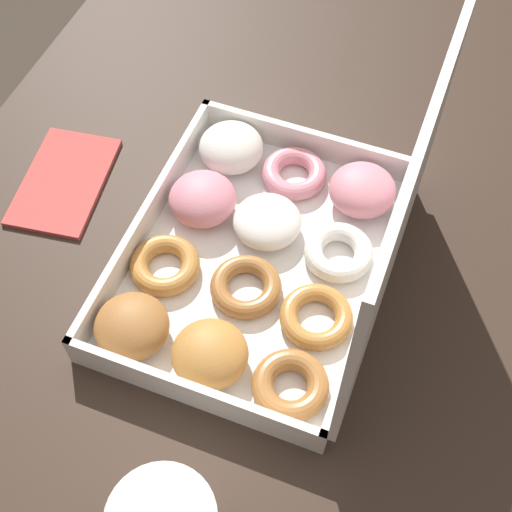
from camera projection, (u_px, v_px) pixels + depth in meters
The scene contains 4 objects.
ground_plane at pixel (279, 453), 1.44m from camera, with size 8.00×8.00×0.00m, color #42382D.
dining_table at pixel (293, 289), 0.89m from camera, with size 1.17×0.85×0.76m.
donut_box at pixel (274, 245), 0.74m from camera, with size 0.35×0.28×0.29m.
paper_napkin at pixel (64, 181), 0.85m from camera, with size 0.16×0.11×0.01m.
Camera 1 is at (0.44, 0.12, 1.42)m, focal length 50.00 mm.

